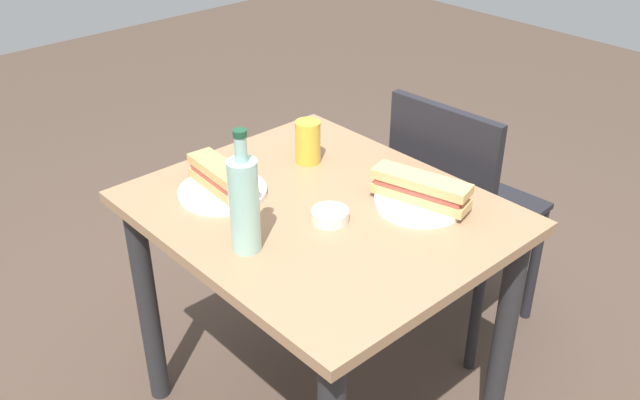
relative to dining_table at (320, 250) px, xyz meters
The scene contains 11 objects.
dining_table is the anchor object (origin of this frame).
chair_far 0.59m from the dining_table, 89.51° to the left, with size 0.42×0.42×0.88m.
plate_near 0.30m from the dining_table, 146.66° to the right, with size 0.24×0.24×0.01m, color white.
baguette_sandwich_near 0.32m from the dining_table, 146.66° to the right, with size 0.24×0.09×0.07m.
knife_near 0.29m from the dining_table, 157.48° to the right, with size 0.18×0.04×0.01m.
plate_far 0.29m from the dining_table, 49.59° to the left, with size 0.24×0.24×0.01m, color white.
baguette_sandwich_far 0.32m from the dining_table, 49.59° to the left, with size 0.27×0.13×0.07m.
knife_far 0.32m from the dining_table, 59.77° to the left, with size 0.18×0.06×0.01m.
water_bottle 0.36m from the dining_table, 84.42° to the right, with size 0.07×0.07×0.30m.
beer_glass 0.32m from the dining_table, 145.44° to the left, with size 0.07×0.07×0.12m, color gold.
olive_bowl 0.17m from the dining_table, 22.24° to the right, with size 0.09×0.09×0.03m, color silver.
Camera 1 is at (1.16, -1.05, 1.67)m, focal length 39.88 mm.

